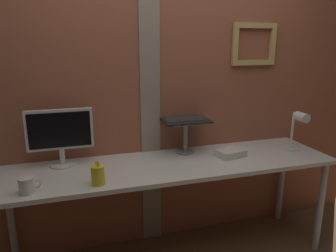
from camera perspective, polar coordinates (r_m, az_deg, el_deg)
The scene contains 9 objects.
brick_wall_back at distance 2.52m, azimuth -1.40°, elevation 5.49°, with size 3.70×0.15×2.42m.
desk at distance 2.32m, azimuth 0.73°, elevation -8.30°, with size 2.39×0.61×0.78m.
monitor at distance 2.30m, azimuth -18.76°, elevation -1.16°, with size 0.44×0.18×0.40m.
laptop_stand at distance 2.46m, azimuth 3.17°, elevation -1.03°, with size 0.28×0.22×0.25m.
laptop at distance 2.49m, azimuth 2.65°, elevation 2.69°, with size 0.36×0.30×0.25m.
desk_lamp at distance 2.66m, azimuth 22.17°, elevation -0.24°, with size 0.12×0.20×0.33m.
pen_cup at distance 1.99m, azimuth -12.45°, elevation -8.59°, with size 0.08×0.08×0.16m.
coffee_mug at distance 2.01m, azimuth -23.94°, elevation -9.70°, with size 0.12×0.09×0.09m.
paper_clutter_stack at distance 2.46m, azimuth 11.17°, elevation -4.79°, with size 0.20×0.14×0.05m, color silver.
Camera 1 is at (-0.67, -1.93, 1.61)m, focal length 34.04 mm.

